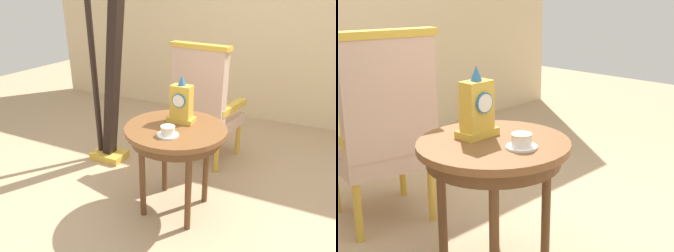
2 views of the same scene
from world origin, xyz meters
TOP-DOWN VIEW (x-y plane):
  - ground_plane at (0.00, 0.00)m, footprint 10.00×10.00m
  - wall_back at (0.00, 2.25)m, footprint 6.00×0.10m
  - side_table at (-0.02, 0.01)m, footprint 0.71×0.71m
  - teacup_left at (0.00, -0.15)m, footprint 0.14×0.14m
  - mantel_clock at (-0.02, 0.11)m, footprint 0.19×0.11m
  - armchair at (-0.09, 0.81)m, footprint 0.64×0.63m
  - harp at (-0.90, 0.43)m, footprint 0.40×0.24m

SIDE VIEW (x-z plane):
  - ground_plane at x=0.00m, z-range 0.00..0.00m
  - armchair at x=-0.09m, z-range 0.02..1.16m
  - side_table at x=-0.02m, z-range 0.26..0.93m
  - harp at x=-0.90m, z-range -0.17..1.56m
  - teacup_left at x=0.00m, z-range 0.67..0.74m
  - mantel_clock at x=-0.02m, z-range 0.64..0.98m
  - wall_back at x=0.00m, z-range 0.00..2.80m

